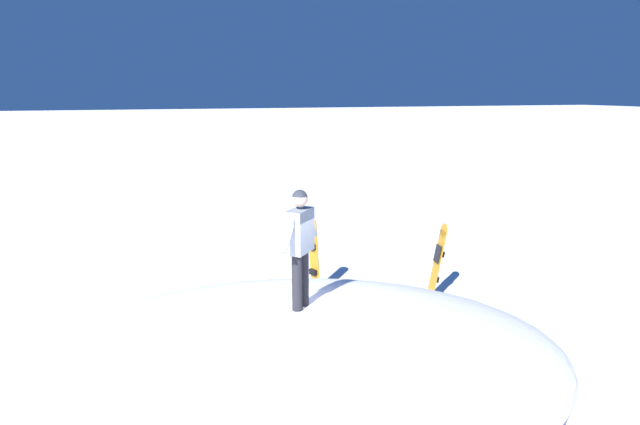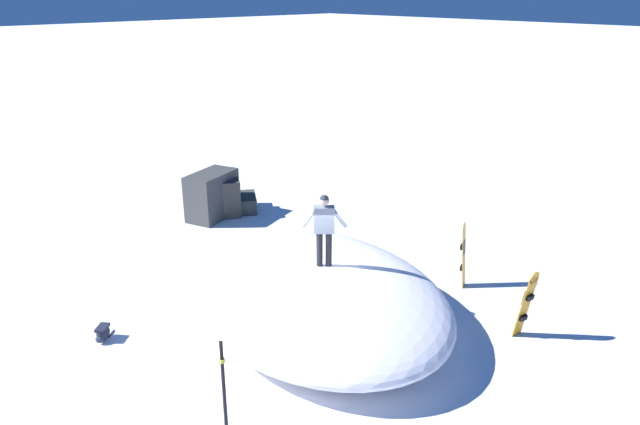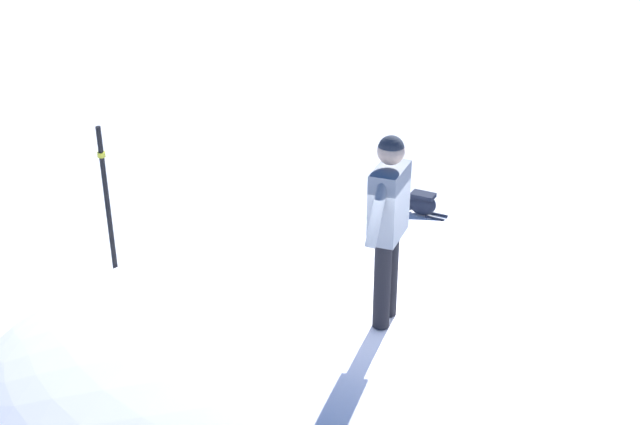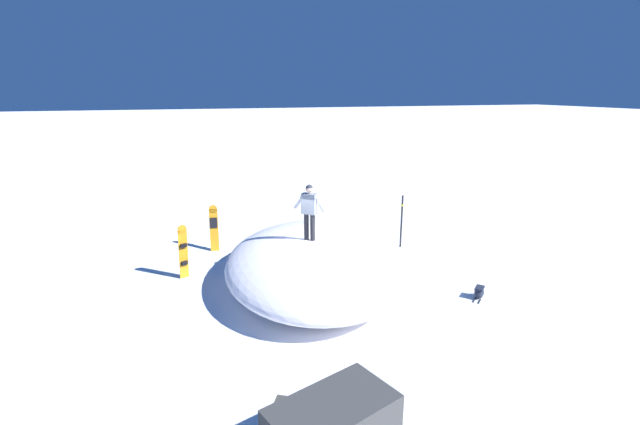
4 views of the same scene
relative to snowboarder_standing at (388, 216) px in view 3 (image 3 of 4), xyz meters
name	(u,v)px [view 3 (image 3 of 4)]	position (x,y,z in m)	size (l,w,h in m)	color
ground	(407,395)	(0.51, 0.46, -2.24)	(240.00, 240.00, 0.00)	white
snow_mound	(384,365)	(0.12, 0.21, -1.60)	(7.31, 5.31, 1.28)	white
snowboarder_standing	(388,216)	(0.00, 0.00, 0.00)	(0.73, 0.78, 1.63)	black
backpack_near	(422,203)	(2.53, 4.05, -2.07)	(0.53, 0.57, 0.33)	#1E2333
trail_marker_pole	(107,199)	(-1.77, 3.94, -1.24)	(0.10, 0.10, 1.90)	black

